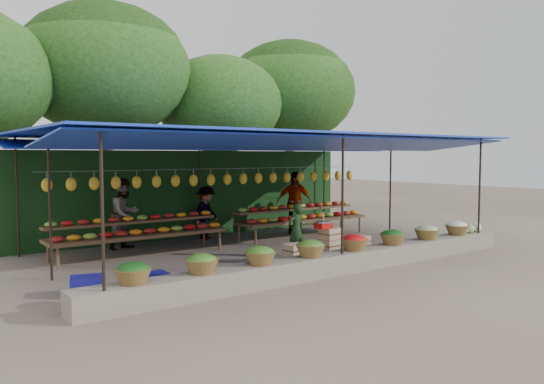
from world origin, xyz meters
TOP-DOWN VIEW (x-y plane):
  - ground at (0.00, 0.00)m, footprint 60.00×60.00m
  - stone_curb at (0.00, -2.75)m, footprint 10.60×0.55m
  - stall_canopy at (0.00, 0.07)m, footprint 10.80×6.60m
  - produce_baskets at (-0.10, -2.75)m, footprint 8.98×0.58m
  - netting_backdrop at (0.00, 3.15)m, footprint 10.60×0.06m
  - tree_row at (0.50, 6.09)m, footprint 16.51×5.50m
  - fruit_table_left at (-2.49, 1.35)m, footprint 4.21×0.95m
  - fruit_table_right at (2.51, 1.35)m, footprint 4.21×0.95m
  - crate_counter at (0.59, -1.92)m, footprint 2.38×0.37m
  - weighing_scale at (0.39, -1.92)m, footprint 0.34×0.34m
  - vendor_seated at (0.41, -0.96)m, footprint 0.47×0.32m
  - customer_left at (-2.41, 2.43)m, footprint 1.06×0.95m
  - customer_mid at (0.03, 2.59)m, footprint 1.11×0.91m
  - customer_right at (2.74, 1.97)m, footprint 1.19×0.92m
  - blue_crate_front at (-3.60, -1.89)m, footprint 0.54×0.39m
  - blue_crate_back at (-4.61, -1.54)m, footprint 0.66×0.56m

SIDE VIEW (x-z plane):
  - ground at x=0.00m, z-range 0.00..0.00m
  - blue_crate_front at x=-3.60m, z-range 0.00..0.32m
  - blue_crate_back at x=-4.61m, z-range 0.00..0.34m
  - stone_curb at x=0.00m, z-range 0.00..0.40m
  - crate_counter at x=0.59m, z-range -0.07..0.70m
  - produce_baskets at x=-0.10m, z-range 0.40..0.73m
  - fruit_table_left at x=-2.49m, z-range 0.14..1.07m
  - fruit_table_right at x=2.51m, z-range 0.14..1.07m
  - vendor_seated at x=0.41m, z-range 0.00..1.25m
  - customer_mid at x=0.03m, z-range 0.00..1.49m
  - weighing_scale at x=0.39m, z-range 0.67..1.04m
  - customer_left at x=-2.41m, z-range 0.00..1.79m
  - customer_right at x=2.74m, z-range 0.00..1.88m
  - netting_backdrop at x=0.00m, z-range 0.00..2.50m
  - stall_canopy at x=0.00m, z-range 1.26..4.08m
  - tree_row at x=0.50m, z-range 1.14..8.26m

